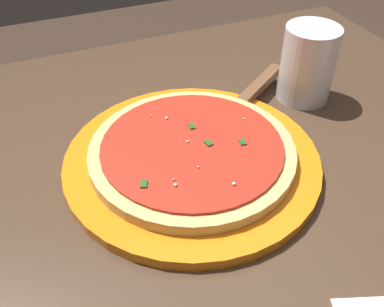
{
  "coord_description": "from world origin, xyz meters",
  "views": [
    {
      "loc": [
        -0.18,
        -0.4,
        1.17
      ],
      "look_at": [
        -0.01,
        0.01,
        0.8
      ],
      "focal_mm": 40.49,
      "sensor_mm": 36.0,
      "label": 1
    }
  ],
  "objects_px": {
    "serving_plate": "(192,160)",
    "cup_tall_drink": "(308,64)",
    "pizza_server": "(249,97)",
    "pizza": "(192,151)"
  },
  "relations": [
    {
      "from": "pizza",
      "to": "cup_tall_drink",
      "type": "bearing_deg",
      "value": 20.21
    },
    {
      "from": "pizza",
      "to": "cup_tall_drink",
      "type": "relative_size",
      "value": 2.27
    },
    {
      "from": "serving_plate",
      "to": "pizza",
      "type": "height_order",
      "value": "pizza"
    },
    {
      "from": "serving_plate",
      "to": "pizza_server",
      "type": "distance_m",
      "value": 0.16
    },
    {
      "from": "serving_plate",
      "to": "cup_tall_drink",
      "type": "height_order",
      "value": "cup_tall_drink"
    },
    {
      "from": "serving_plate",
      "to": "cup_tall_drink",
      "type": "relative_size",
      "value": 2.84
    },
    {
      "from": "cup_tall_drink",
      "to": "pizza_server",
      "type": "bearing_deg",
      "value": 176.75
    },
    {
      "from": "cup_tall_drink",
      "to": "pizza",
      "type": "bearing_deg",
      "value": -159.79
    },
    {
      "from": "pizza",
      "to": "pizza_server",
      "type": "bearing_deg",
      "value": 34.11
    },
    {
      "from": "serving_plate",
      "to": "pizza",
      "type": "relative_size",
      "value": 1.25
    }
  ]
}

